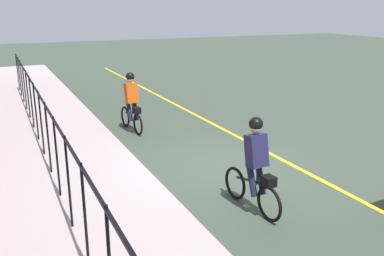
# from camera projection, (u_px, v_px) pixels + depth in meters

# --- Properties ---
(ground_plane) EXTENTS (80.00, 80.00, 0.00)m
(ground_plane) POSITION_uv_depth(u_px,v_px,m) (222.00, 167.00, 10.05)
(ground_plane) COLOR #3D493C
(lane_line_centre) EXTENTS (36.00, 0.12, 0.01)m
(lane_line_centre) POSITION_uv_depth(u_px,v_px,m) (276.00, 157.00, 10.70)
(lane_line_centre) COLOR yellow
(lane_line_centre) RESTS_ON ground
(sidewalk) EXTENTS (40.00, 3.20, 0.15)m
(sidewalk) POSITION_uv_depth(u_px,v_px,m) (78.00, 189.00, 8.64)
(sidewalk) COLOR #B5A3A4
(sidewalk) RESTS_ON ground
(iron_fence) EXTENTS (21.23, 0.04, 1.60)m
(iron_fence) POSITION_uv_depth(u_px,v_px,m) (47.00, 124.00, 9.00)
(iron_fence) COLOR black
(iron_fence) RESTS_ON sidewalk
(cyclist_lead) EXTENTS (1.71, 0.38, 1.83)m
(cyclist_lead) POSITION_uv_depth(u_px,v_px,m) (132.00, 102.00, 12.65)
(cyclist_lead) COLOR black
(cyclist_lead) RESTS_ON ground
(cyclist_follow) EXTENTS (1.71, 0.38, 1.83)m
(cyclist_follow) POSITION_uv_depth(u_px,v_px,m) (255.00, 165.00, 7.63)
(cyclist_follow) COLOR black
(cyclist_follow) RESTS_ON ground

